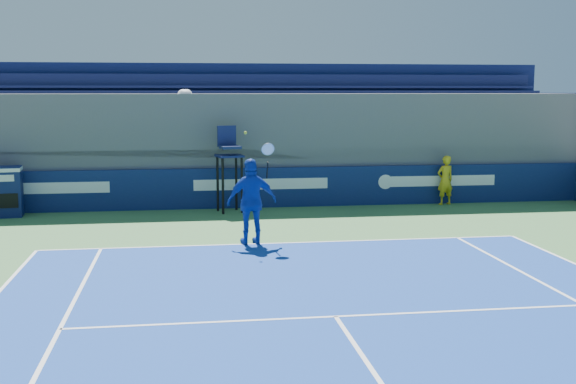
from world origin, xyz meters
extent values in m
imported|color=gold|center=(5.62, 16.79, 0.77)|extent=(0.62, 0.48, 1.51)
cube|color=white|center=(0.00, 11.88, 0.02)|extent=(10.97, 0.07, 0.00)
cube|color=white|center=(0.00, 6.40, 0.02)|extent=(8.23, 0.07, 0.00)
cube|color=#0D1B4D|center=(0.00, 17.10, 0.60)|extent=(20.40, 0.20, 1.20)
cube|color=white|center=(-6.00, 17.00, 0.72)|extent=(3.20, 0.01, 0.32)
cube|color=white|center=(0.00, 17.00, 0.72)|extent=(4.00, 0.01, 0.32)
cube|color=white|center=(5.50, 17.00, 0.72)|extent=(3.60, 0.01, 0.32)
cylinder|color=white|center=(3.80, 16.99, 0.72)|extent=(0.44, 0.01, 0.44)
cube|color=black|center=(-7.04, 16.17, 0.50)|extent=(0.55, 0.08, 0.40)
cylinder|color=black|center=(-1.19, 16.04, 0.80)|extent=(0.08, 0.08, 1.60)
cylinder|color=black|center=(-0.65, 16.16, 0.80)|extent=(0.08, 0.08, 1.60)
cylinder|color=black|center=(-1.31, 16.59, 0.80)|extent=(0.08, 0.08, 1.60)
cylinder|color=black|center=(-0.77, 16.71, 0.80)|extent=(0.08, 0.08, 1.60)
cube|color=#0E1547|center=(-0.98, 16.38, 1.63)|extent=(0.83, 0.83, 0.06)
cube|color=#121C46|center=(-0.96, 16.28, 1.88)|extent=(0.63, 0.56, 0.08)
cube|color=#141A4B|center=(-1.03, 16.63, 2.18)|extent=(0.55, 0.18, 0.60)
imported|color=#1438A7|center=(-0.77, 11.90, 0.99)|extent=(1.21, 0.68, 1.95)
cylinder|color=black|center=(-0.41, 11.88, 1.70)|extent=(0.05, 0.16, 0.39)
torus|color=silver|center=(-0.41, 11.81, 2.18)|extent=(0.30, 0.14, 0.29)
cylinder|color=white|center=(-0.41, 11.81, 2.18)|extent=(0.26, 0.10, 0.24)
sphere|color=yellow|center=(-0.91, 11.79, 2.55)|extent=(0.07, 0.07, 0.07)
cube|color=#55555A|center=(0.00, 19.00, 1.69)|extent=(20.40, 3.60, 3.38)
cube|color=#55555A|center=(0.00, 17.65, 1.48)|extent=(20.40, 0.90, 0.55)
cube|color=#121945|center=(0.00, 17.55, 1.95)|extent=(20.00, 0.45, 0.08)
cube|color=#121945|center=(0.00, 17.80, 2.15)|extent=(20.00, 0.06, 0.45)
cube|color=#55555A|center=(0.00, 18.55, 2.02)|extent=(20.40, 0.90, 0.55)
cube|color=#121945|center=(0.00, 18.45, 2.50)|extent=(20.00, 0.45, 0.08)
cube|color=#121945|center=(0.00, 18.70, 2.70)|extent=(20.00, 0.06, 0.45)
cube|color=#55555A|center=(0.00, 19.45, 2.58)|extent=(20.40, 0.90, 0.55)
cube|color=#121945|center=(0.00, 19.35, 3.05)|extent=(20.00, 0.45, 0.08)
cube|color=#121945|center=(0.00, 19.60, 3.25)|extent=(20.00, 0.06, 0.45)
cube|color=#55555A|center=(0.00, 20.35, 3.13)|extent=(20.40, 0.90, 0.55)
cube|color=#121945|center=(0.00, 20.25, 3.60)|extent=(20.00, 0.45, 0.08)
cube|color=#121945|center=(0.00, 20.50, 3.80)|extent=(20.00, 0.06, 0.45)
cube|color=#0C1647|center=(0.00, 20.95, 2.20)|extent=(20.80, 0.30, 4.40)
cube|color=#0C1647|center=(10.35, 19.00, 1.70)|extent=(0.30, 3.90, 3.40)
imported|color=gold|center=(-6.35, 17.60, 2.57)|extent=(0.83, 0.67, 1.60)
imported|color=silver|center=(-2.20, 17.60, 2.64)|extent=(1.24, 0.87, 1.74)
imported|color=teal|center=(2.12, 17.60, 2.54)|extent=(0.98, 0.62, 1.55)
imported|color=black|center=(7.22, 17.60, 2.56)|extent=(0.61, 0.43, 1.57)
camera|label=1|loc=(-2.28, -4.12, 3.47)|focal=45.00mm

